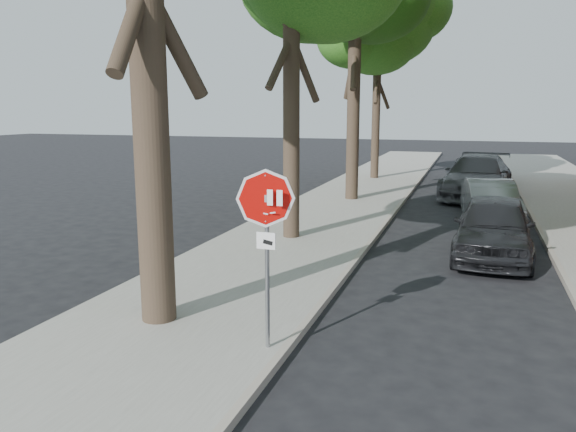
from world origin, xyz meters
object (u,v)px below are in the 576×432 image
tree_far (378,32)px  car_b (491,202)px  car_a (494,227)px  car_d (481,168)px  car_c (477,177)px  stop_sign (266,225)px

tree_far → car_b: tree_far is taller
car_a → car_d: size_ratio=0.92×
car_c → car_d: size_ratio=1.23×
tree_far → car_a: bearing=-69.7°
tree_far → car_b: bearing=-61.4°
car_b → car_d: bearing=83.7°
car_b → car_d: 10.85m
car_b → car_c: car_c is taller
car_b → stop_sign: bearing=-113.5°
stop_sign → car_b: 11.93m
car_a → car_b: car_a is taller
car_a → car_b: 4.51m
stop_sign → tree_far: tree_far is taller
car_a → car_c: car_c is taller
car_a → car_b: bearing=91.9°
car_d → car_c: bearing=-98.6°
tree_far → car_c: tree_far is taller
car_c → tree_far: bearing=144.8°
tree_far → car_d: tree_far is taller
car_b → car_d: (-0.19, 10.85, -0.01)m
stop_sign → car_b: stop_sign is taller
stop_sign → car_d: 22.49m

